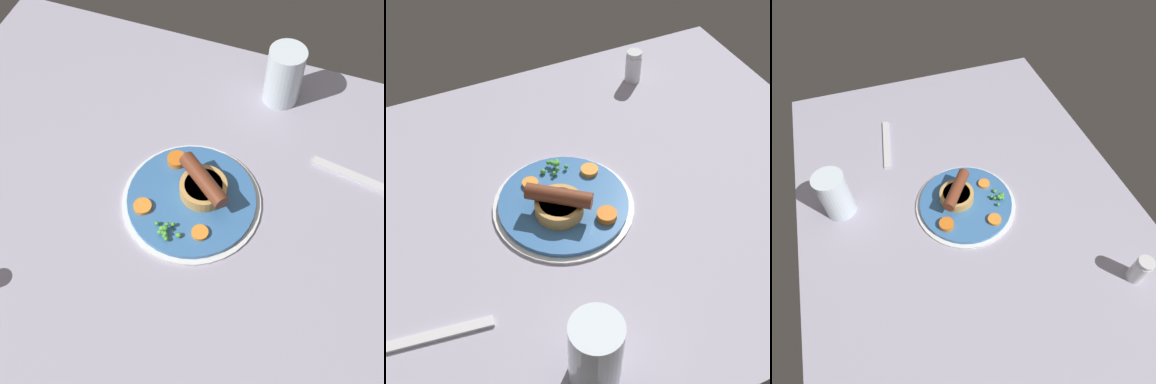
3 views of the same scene
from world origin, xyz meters
The scene contains 10 objects.
dining_table centered at (0.00, 0.00, 1.50)cm, with size 110.00×80.00×3.00cm, color #9E99AD.
dinner_plate centered at (-0.41, 0.63, 3.57)cm, with size 24.16×24.16×1.40cm.
sausage_pudding centered at (1.51, 2.44, 6.53)cm, with size 10.40×8.86×5.24cm.
pea_pile centered at (-1.69, -7.24, 5.42)cm, with size 4.98×3.63×1.84cm.
carrot_slice_0 centered at (3.63, -5.38, 4.75)cm, with size 2.83×2.83×0.71cm, color orange.
carrot_slice_1 centered at (-7.13, -3.95, 4.81)cm, with size 3.10×3.10×0.82cm, color orange.
carrot_slice_4 centered at (-5.04, 6.96, 5.03)cm, with size 3.37×3.37×1.25cm, color orange.
fork centered at (26.83, 15.17, 3.30)cm, with size 18.00×1.60×0.60cm, color silver.
drinking_glass centered at (8.22, 29.44, 8.97)cm, with size 7.02×7.02×11.94cm, color silver.
salt_shaker centered at (-28.72, -27.12, 6.47)cm, with size 3.41×3.41×7.03cm.
Camera 2 is at (23.37, 56.78, 71.49)cm, focal length 50.00 mm.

